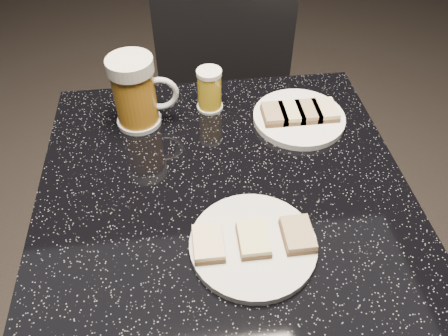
{
  "coord_description": "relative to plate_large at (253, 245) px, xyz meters",
  "views": [
    {
      "loc": [
        -0.07,
        -0.55,
        1.36
      ],
      "look_at": [
        0.0,
        0.0,
        0.8
      ],
      "focal_mm": 35.0,
      "sensor_mm": 36.0,
      "label": 1
    }
  ],
  "objects": [
    {
      "name": "plate_large",
      "position": [
        0.0,
        0.0,
        0.0
      ],
      "size": [
        0.21,
        0.21,
        0.01
      ],
      "primitive_type": "cylinder",
      "color": "silver",
      "rests_on": "table"
    },
    {
      "name": "plate_small",
      "position": [
        0.16,
        0.32,
        0.0
      ],
      "size": [
        0.2,
        0.2,
        0.01
      ],
      "primitive_type": "cylinder",
      "color": "white",
      "rests_on": "table"
    },
    {
      "name": "table",
      "position": [
        -0.03,
        0.14,
        -0.25
      ],
      "size": [
        0.7,
        0.7,
        0.75
      ],
      "color": "black",
      "rests_on": "floor"
    },
    {
      "name": "beer_mug",
      "position": [
        -0.19,
        0.35,
        0.07
      ],
      "size": [
        0.14,
        0.1,
        0.16
      ],
      "color": "silver",
      "rests_on": "table"
    },
    {
      "name": "beer_tumbler",
      "position": [
        -0.03,
        0.39,
        0.04
      ],
      "size": [
        0.06,
        0.06,
        0.1
      ],
      "color": "silver",
      "rests_on": "table"
    },
    {
      "name": "chair",
      "position": [
        0.02,
        0.6,
        -0.26
      ],
      "size": [
        0.46,
        0.46,
        0.87
      ],
      "color": "black",
      "rests_on": "floor"
    },
    {
      "name": "canapes_on_plate_large",
      "position": [
        -0.0,
        0.0,
        0.02
      ],
      "size": [
        0.2,
        0.07,
        0.02
      ],
      "color": "#4C3521",
      "rests_on": "plate_large"
    },
    {
      "name": "canapes_on_plate_small",
      "position": [
        0.16,
        0.32,
        0.02
      ],
      "size": [
        0.16,
        0.07,
        0.02
      ],
      "color": "#4C3521",
      "rests_on": "plate_small"
    }
  ]
}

